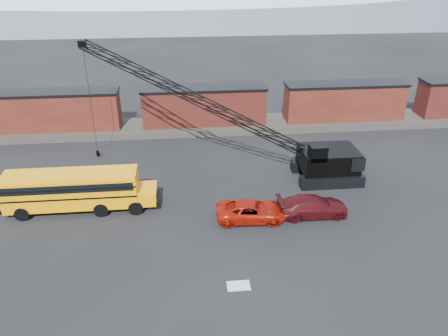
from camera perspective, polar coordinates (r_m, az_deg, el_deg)
The scene contains 10 objects.
ground at distance 30.45m, azimuth -0.03°, elevation -10.19°, with size 160.00×160.00×0.00m, color black.
gravel_berm at distance 49.64m, azimuth -2.56°, elevation 5.52°, with size 120.00×5.00×0.70m, color #47413A.
boxcar_west_near at distance 50.61m, azimuth -21.15°, elevation 7.05°, with size 13.70×3.10×4.17m.
boxcar_mid at distance 48.82m, azimuth -2.62°, elevation 8.16°, with size 13.70×3.10×4.17m.
boxcar_east_near at distance 52.12m, azimuth 15.43°, elevation 8.44°, with size 13.70×3.10×4.17m.
snow_patch at distance 27.41m, azimuth 1.91°, elevation -15.12°, with size 1.40×0.90×0.02m, color silver.
school_bus at distance 35.33m, azimuth -18.70°, elevation -2.66°, with size 11.65×2.65×3.19m.
red_pickup at distance 32.85m, azimuth 3.63°, elevation -5.63°, with size 2.45×5.32×1.48m, color #A61508.
maroon_suv at distance 33.95m, azimuth 11.47°, elevation -4.90°, with size 2.21×5.45×1.58m, color #420B10.
crawler_crane at distance 38.45m, azimuth -3.51°, elevation 8.92°, with size 24.16×9.21×11.38m.
Camera 1 is at (-2.41, -24.21, 18.30)m, focal length 35.00 mm.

